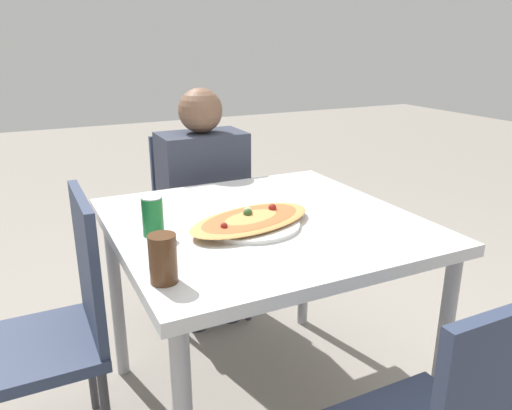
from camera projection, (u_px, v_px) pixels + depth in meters
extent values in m
plane|color=gray|center=(262.00, 403.00, 1.96)|extent=(14.00, 14.00, 0.00)
cube|color=silver|center=(263.00, 224.00, 1.72)|extent=(1.01, 0.99, 0.04)
cylinder|color=#99999E|center=(442.00, 354.00, 1.66)|extent=(0.05, 0.05, 0.73)
cylinder|color=#99999E|center=(116.00, 296.00, 2.03)|extent=(0.05, 0.05, 0.73)
cylinder|color=#99999E|center=(304.00, 256.00, 2.41)|extent=(0.05, 0.05, 0.73)
cube|color=#2D3851|center=(203.00, 237.00, 2.49)|extent=(0.40, 0.40, 0.04)
cube|color=#2D3851|center=(189.00, 179.00, 2.57)|extent=(0.38, 0.03, 0.47)
cylinder|color=#38383D|center=(248.00, 284.00, 2.49)|extent=(0.03, 0.03, 0.40)
cylinder|color=#38383D|center=(183.00, 299.00, 2.35)|extent=(0.03, 0.03, 0.40)
cylinder|color=#38383D|center=(222.00, 258.00, 2.78)|extent=(0.03, 0.03, 0.40)
cylinder|color=#38383D|center=(163.00, 270.00, 2.63)|extent=(0.03, 0.03, 0.40)
cube|color=#2D3851|center=(36.00, 349.00, 1.59)|extent=(0.40, 0.40, 0.04)
cube|color=#2D3851|center=(88.00, 265.00, 1.59)|extent=(0.03, 0.38, 0.47)
cylinder|color=#38383D|center=(90.00, 363.00, 1.88)|extent=(0.03, 0.03, 0.40)
cylinder|color=#2D2D38|center=(230.00, 280.00, 2.48)|extent=(0.10, 0.10, 0.44)
cylinder|color=#2D2D38|center=(196.00, 287.00, 2.41)|extent=(0.10, 0.10, 0.44)
cube|color=#333847|center=(203.00, 186.00, 2.38)|extent=(0.40, 0.24, 0.51)
sphere|color=brown|center=(200.00, 110.00, 2.26)|extent=(0.20, 0.20, 0.20)
cylinder|color=white|center=(251.00, 224.00, 1.65)|extent=(0.32, 0.32, 0.01)
ellipsoid|color=tan|center=(251.00, 219.00, 1.64)|extent=(0.51, 0.35, 0.02)
ellipsoid|color=#D16033|center=(251.00, 218.00, 1.64)|extent=(0.41, 0.29, 0.01)
sphere|color=maroon|center=(224.00, 226.00, 1.55)|extent=(0.02, 0.02, 0.02)
sphere|color=maroon|center=(272.00, 208.00, 1.71)|extent=(0.03, 0.03, 0.03)
sphere|color=#335928|center=(248.00, 213.00, 1.66)|extent=(0.03, 0.03, 0.03)
sphere|color=beige|center=(247.00, 211.00, 1.68)|extent=(0.03, 0.03, 0.03)
cylinder|color=#197233|center=(153.00, 217.00, 1.56)|extent=(0.07, 0.07, 0.12)
cylinder|color=silver|center=(151.00, 198.00, 1.54)|extent=(0.06, 0.06, 0.00)
cylinder|color=#4C2D19|center=(163.00, 259.00, 1.26)|extent=(0.07, 0.07, 0.13)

